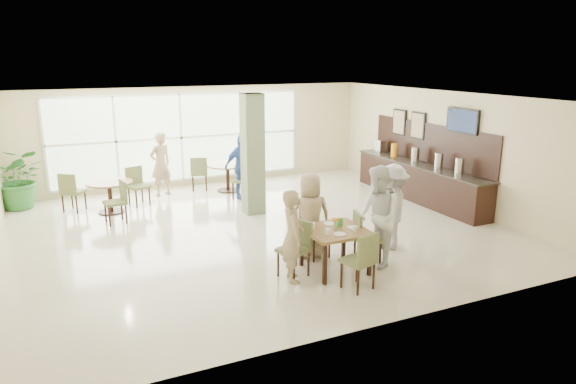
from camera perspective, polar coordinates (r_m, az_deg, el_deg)
name	(u,v)px	position (r m, az deg, el deg)	size (l,w,h in m)	color
ground	(256,230)	(11.05, -3.55, -4.19)	(10.00, 10.00, 0.00)	beige
room_shell	(255,151)	(10.62, -3.69, 4.54)	(10.00, 10.00, 10.00)	white
window_bank	(181,138)	(14.75, -11.78, 5.94)	(7.00, 0.04, 7.00)	silver
column	(253,155)	(11.92, -3.95, 4.17)	(0.45, 0.45, 2.80)	#63714E
main_table	(335,234)	(8.80, 5.27, -4.66)	(1.02, 1.02, 0.75)	brown
round_table_left	(110,189)	(12.80, -19.22, 0.29)	(1.06, 1.06, 0.75)	brown
round_table_right	(228,170)	(14.16, -6.73, 2.41)	(1.12, 1.12, 0.75)	brown
chairs_main_table	(333,245)	(8.85, 5.08, -5.85)	(2.01, 2.00, 0.95)	#555E34
chairs_table_left	(109,193)	(12.80, -19.25, -0.13)	(2.10, 1.96, 0.95)	#555E34
chairs_table_right	(230,174)	(14.21, -6.51, 2.03)	(2.08, 1.83, 0.95)	#555E34
tabletop_clutter	(336,226)	(8.73, 5.37, -3.81)	(0.78, 0.76, 0.21)	white
buffet_counter	(419,179)	(13.62, 14.37, 1.45)	(0.64, 4.70, 1.95)	black
wall_tv	(462,121)	(12.69, 18.81, 7.50)	(0.06, 1.00, 0.58)	black
framed_art_a	(418,126)	(13.93, 14.24, 7.17)	(0.05, 0.55, 0.70)	black
framed_art_b	(399,122)	(14.56, 12.27, 7.60)	(0.05, 0.55, 0.70)	black
potted_plant	(19,178)	(13.98, -27.72, 1.34)	(1.34, 1.34, 1.49)	#2C6F2C
teen_left	(292,236)	(8.36, 0.50, -4.88)	(0.56, 0.37, 1.54)	tan
teen_far	(310,216)	(9.34, 2.47, -2.64)	(0.77, 0.42, 1.58)	tan
teen_right	(378,217)	(9.06, 9.94, -2.72)	(0.87, 0.68, 1.79)	white
teen_standing	(392,207)	(9.96, 11.49, -1.62)	(1.06, 0.61, 1.65)	#B0B0B2
adult_a	(242,166)	(13.31, -5.14, 2.85)	(1.00, 0.57, 1.70)	#385CAA
adult_b	(257,160)	(14.45, -3.41, 3.61)	(1.47, 0.64, 1.59)	white
adult_standing	(161,164)	(13.95, -13.96, 3.03)	(0.62, 0.41, 1.70)	tan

